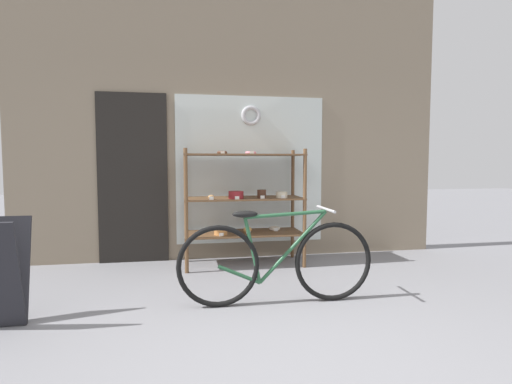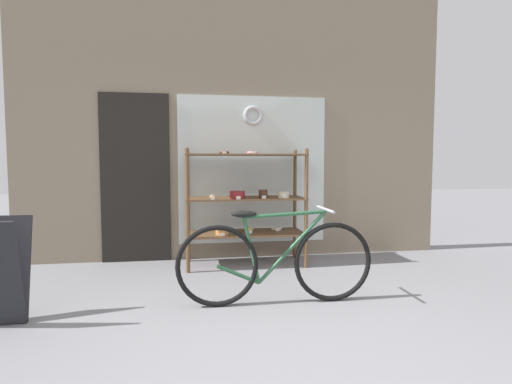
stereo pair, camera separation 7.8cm
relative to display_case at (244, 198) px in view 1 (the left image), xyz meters
The scene contains 4 objects.
ground_plane 2.70m from the display_case, 91.11° to the right, with size 30.00×30.00×0.00m, color gray.
storefront_facade 1.21m from the display_case, 100.34° to the left, with size 5.52×0.13×3.98m.
display_case is the anchor object (origin of this frame).
bicycle 1.46m from the display_case, 86.69° to the right, with size 1.74×0.46×0.84m.
Camera 1 is at (-0.65, -2.18, 1.24)m, focal length 28.00 mm.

